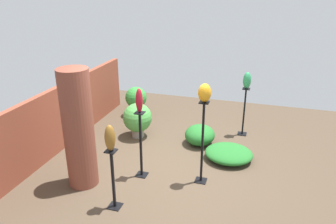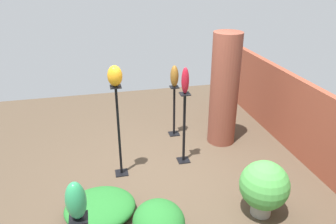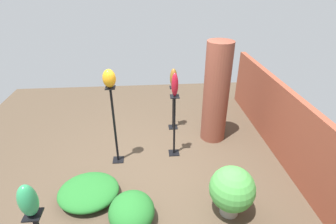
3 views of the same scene
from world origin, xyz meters
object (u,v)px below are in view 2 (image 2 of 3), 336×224
art_vase_bronze (174,76)px  potted_plant_mid_right (264,186)px  pedestal_bronze (174,113)px  brick_pillar (224,90)px  pedestal_ruby (184,131)px  art_vase_ruby (185,81)px  art_vase_amber (115,76)px  pedestal_amber (119,136)px  art_vase_jade (76,201)px

art_vase_bronze → potted_plant_mid_right: 2.62m
pedestal_bronze → potted_plant_mid_right: (2.44, 0.59, -0.01)m
brick_pillar → potted_plant_mid_right: brick_pillar is taller
pedestal_ruby → potted_plant_mid_right: 1.63m
art_vase_ruby → art_vase_amber: 1.09m
brick_pillar → pedestal_amber: 2.07m
art_vase_bronze → potted_plant_mid_right: bearing=13.6°
art_vase_ruby → pedestal_ruby: bearing=0.0°
pedestal_amber → art_vase_amber: 0.95m
art_vase_amber → potted_plant_mid_right: bearing=52.1°
pedestal_amber → potted_plant_mid_right: 2.21m
brick_pillar → pedestal_ruby: 1.12m
pedestal_ruby → pedestal_amber: bearing=-83.0°
potted_plant_mid_right → pedestal_bronze: bearing=-166.4°
pedestal_ruby → art_vase_ruby: 0.88m
pedestal_amber → potted_plant_mid_right: size_ratio=1.90×
pedestal_ruby → art_vase_amber: art_vase_amber is taller
art_vase_jade → brick_pillar: bearing=138.6°
pedestal_ruby → art_vase_jade: (2.28, -1.59, 0.72)m
pedestal_ruby → art_vase_jade: art_vase_jade is taller
pedestal_ruby → art_vase_ruby: (0.00, 0.00, 0.88)m
pedestal_bronze → brick_pillar: bearing=60.9°
art_vase_jade → potted_plant_mid_right: bearing=109.6°
art_vase_jade → art_vase_amber: art_vase_amber is taller
brick_pillar → pedestal_bronze: brick_pillar is taller
potted_plant_mid_right → brick_pillar: bearing=173.9°
brick_pillar → pedestal_ruby: brick_pillar is taller
pedestal_ruby → brick_pillar: bearing=120.4°
pedestal_ruby → art_vase_amber: 1.52m
pedestal_amber → art_vase_bronze: size_ratio=3.67×
pedestal_amber → art_vase_ruby: 1.31m
pedestal_bronze → pedestal_amber: size_ratio=0.67×
art_vase_amber → art_vase_bronze: bearing=133.7°
art_vase_jade → pedestal_ruby: bearing=145.1°
art_vase_bronze → art_vase_jade: (3.24, -1.67, 0.09)m
pedestal_amber → art_vase_jade: pedestal_amber is taller
art_vase_bronze → art_vase_amber: 1.64m
pedestal_ruby → art_vase_bronze: 1.15m
art_vase_jade → art_vase_amber: bearing=166.3°
brick_pillar → art_vase_bronze: (-0.45, -0.80, 0.17)m
brick_pillar → art_vase_amber: size_ratio=6.71×
art_vase_jade → art_vase_bronze: bearing=152.8°
pedestal_amber → art_vase_jade: 2.29m
pedestal_bronze → pedestal_amber: (1.09, -1.14, 0.24)m
pedestal_bronze → art_vase_bronze: size_ratio=2.46×
pedestal_bronze → art_vase_amber: (1.09, -1.14, 1.19)m
art_vase_bronze → art_vase_amber: art_vase_amber is taller
pedestal_ruby → art_vase_bronze: (-0.96, 0.08, 0.63)m
pedestal_bronze → pedestal_ruby: 0.97m
pedestal_bronze → art_vase_bronze: art_vase_bronze is taller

